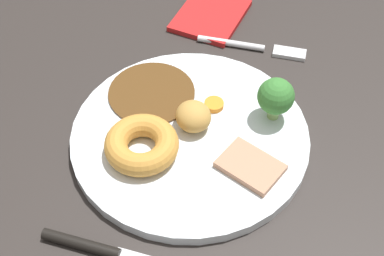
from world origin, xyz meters
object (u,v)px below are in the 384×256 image
object	(u,v)px
meat_slice_main	(250,166)
knife	(111,253)
carrot_coin_front	(214,104)
roast_potato_left	(197,117)
dinner_plate	(192,137)
fork	(255,47)
yorkshire_pudding	(142,145)
broccoli_floret	(276,97)
folded_napkin	(210,16)

from	to	relation	value
meat_slice_main	knife	size ratio (longest dim) A/B	0.37
knife	carrot_coin_front	bearing A→B (deg)	77.28
roast_potato_left	meat_slice_main	bearing A→B (deg)	61.94
carrot_coin_front	knife	world-z (taller)	carrot_coin_front
dinner_plate	fork	xyz separation A→B (cm)	(-18.54, 3.11, -0.31)
yorkshire_pudding	knife	distance (cm)	12.79
yorkshire_pudding	carrot_coin_front	xyz separation A→B (cm)	(-9.47, 5.75, -1.01)
meat_slice_main	yorkshire_pudding	world-z (taller)	yorkshire_pudding
meat_slice_main	broccoli_floret	world-z (taller)	broccoli_floret
roast_potato_left	knife	xyz separation A→B (cm)	(18.21, -3.29, -2.58)
meat_slice_main	carrot_coin_front	distance (cm)	10.24
folded_napkin	roast_potato_left	bearing A→B (deg)	12.88
yorkshire_pudding	broccoli_floret	size ratio (longest dim) A/B	1.50
yorkshire_pudding	knife	xyz separation A→B (cm)	(12.50, 1.46, -2.30)
carrot_coin_front	folded_napkin	world-z (taller)	carrot_coin_front
roast_potato_left	folded_napkin	world-z (taller)	roast_potato_left
carrot_coin_front	broccoli_floret	size ratio (longest dim) A/B	0.42
carrot_coin_front	yorkshire_pudding	bearing A→B (deg)	-31.27
dinner_plate	knife	size ratio (longest dim) A/B	1.53
roast_potato_left	folded_napkin	xyz separation A→B (cm)	(-22.06, -5.04, -2.63)
roast_potato_left	carrot_coin_front	xyz separation A→B (cm)	(-3.76, 1.00, -1.28)
knife	folded_napkin	size ratio (longest dim) A/B	1.68
folded_napkin	broccoli_floret	bearing A→B (deg)	37.07
yorkshire_pudding	roast_potato_left	bearing A→B (deg)	140.24
carrot_coin_front	fork	bearing A→B (deg)	171.92
fork	knife	bearing A→B (deg)	-104.74
dinner_plate	folded_napkin	bearing A→B (deg)	-168.25
broccoli_floret	folded_napkin	xyz separation A→B (cm)	(-17.63, -13.31, -4.40)
broccoli_floret	folded_napkin	bearing A→B (deg)	-142.93
meat_slice_main	roast_potato_left	world-z (taller)	roast_potato_left
fork	folded_napkin	xyz separation A→B (cm)	(-4.79, -7.96, 0.01)
dinner_plate	folded_napkin	world-z (taller)	dinner_plate
meat_slice_main	roast_potato_left	distance (cm)	8.72
yorkshire_pudding	knife	world-z (taller)	yorkshire_pudding
meat_slice_main	carrot_coin_front	size ratio (longest dim) A/B	2.84
roast_potato_left	yorkshire_pudding	bearing A→B (deg)	-39.76
dinner_plate	roast_potato_left	xyz separation A→B (cm)	(-1.26, 0.20, 2.33)
dinner_plate	yorkshire_pudding	size ratio (longest dim) A/B	3.31
yorkshire_pudding	carrot_coin_front	world-z (taller)	yorkshire_pudding
fork	broccoli_floret	bearing A→B (deg)	-72.19
meat_slice_main	broccoli_floret	distance (cm)	9.03
meat_slice_main	carrot_coin_front	bearing A→B (deg)	-139.79
meat_slice_main	folded_napkin	size ratio (longest dim) A/B	0.62
meat_slice_main	broccoli_floret	bearing A→B (deg)	175.58
meat_slice_main	fork	size ratio (longest dim) A/B	0.45
dinner_plate	broccoli_floret	size ratio (longest dim) A/B	4.96
carrot_coin_front	fork	size ratio (longest dim) A/B	0.16
broccoli_floret	fork	xyz separation A→B (cm)	(-12.84, -5.35, -4.41)
knife	folded_napkin	world-z (taller)	knife
roast_potato_left	broccoli_floret	bearing A→B (deg)	118.22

